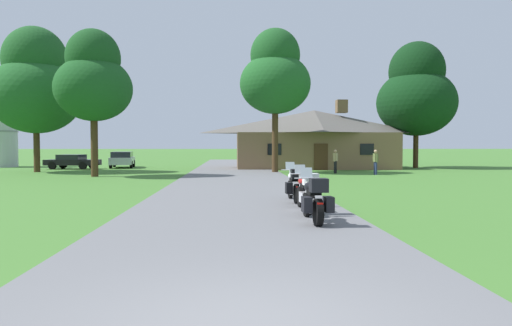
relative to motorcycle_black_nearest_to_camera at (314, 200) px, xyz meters
The scene contains 14 objects.
ground_plane 13.61m from the motorcycle_black_nearest_to_camera, 97.81° to the left, with size 500.00×500.00×0.00m, color #42752D.
asphalt_driveway 11.63m from the motorcycle_black_nearest_to_camera, 99.15° to the left, with size 6.40×80.00×0.06m, color slate.
motorcycle_black_nearest_to_camera is the anchor object (origin of this frame).
motorcycle_red_second_in_row 1.99m from the motorcycle_black_nearest_to_camera, 86.57° to the left, with size 0.66×2.08×1.30m.
motorcycle_white_farthest_in_row 4.21m from the motorcycle_black_nearest_to_camera, 88.73° to the left, with size 0.74×2.08×1.30m.
stone_lodge 28.76m from the motorcycle_black_nearest_to_camera, 80.00° to the left, with size 13.97×6.65×5.86m.
bystander_olive_shirt_near_lodge 20.50m from the motorcycle_black_nearest_to_camera, 68.60° to the left, with size 0.27×0.54×1.67m.
bystander_tan_shirt_beside_signpost 21.48m from the motorcycle_black_nearest_to_camera, 76.04° to the left, with size 0.38×0.47×1.67m.
tree_left_near 21.73m from the motorcycle_black_nearest_to_camera, 120.30° to the left, with size 4.74×4.74×9.15m.
tree_by_lodge_front 22.61m from the motorcycle_black_nearest_to_camera, 87.30° to the left, with size 5.02×5.02×10.22m.
tree_right_of_lodge 32.25m from the motorcycle_black_nearest_to_camera, 63.86° to the left, with size 6.79×6.79×10.94m.
tree_left_far 29.20m from the motorcycle_black_nearest_to_camera, 124.84° to the left, with size 6.46×6.46×10.59m.
parked_silver_suv_far_left 32.15m from the motorcycle_black_nearest_to_camera, 111.32° to the left, with size 2.47×4.81×1.40m.
parked_black_sedan_far_left 31.74m from the motorcycle_black_nearest_to_camera, 118.78° to the left, with size 4.43×2.47×1.20m.
Camera 1 is at (-0.12, -4.58, 1.94)m, focal length 32.42 mm.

